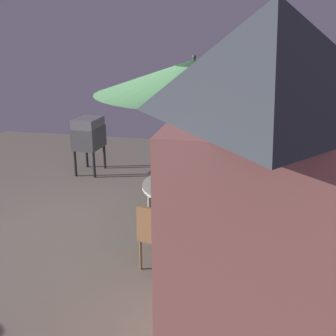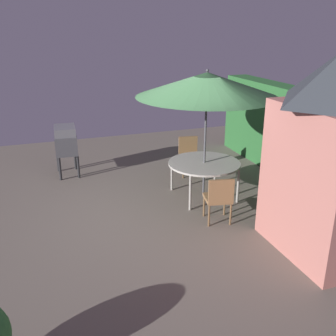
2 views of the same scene
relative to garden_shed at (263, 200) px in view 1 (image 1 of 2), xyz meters
name	(u,v)px [view 1 (image 1 of 2)]	position (x,y,z in m)	size (l,w,h in m)	color
ground_plane	(121,228)	(-2.35, -2.05, -1.64)	(11.00, 11.00, 0.00)	#6B6056
garden_shed	(263,200)	(0.00, 0.00, 0.00)	(1.91, 1.52, 3.21)	#B26B60
patio_table	(191,187)	(-2.53, -0.97, -0.93)	(1.50, 1.50, 0.76)	#B2ADA3
patio_umbrella	(194,77)	(-2.53, -0.97, 0.71)	(2.78, 2.78, 2.64)	#4C4C51
bbq_grill	(89,134)	(-4.79, -3.54, -0.79)	(0.73, 0.54, 1.20)	#47474C
chair_near_shed	(158,232)	(-1.36, -1.21, -1.12)	(0.55, 0.54, 0.90)	olive
chair_far_side	(215,171)	(-3.89, -0.75, -1.12)	(0.53, 0.53, 0.90)	olive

